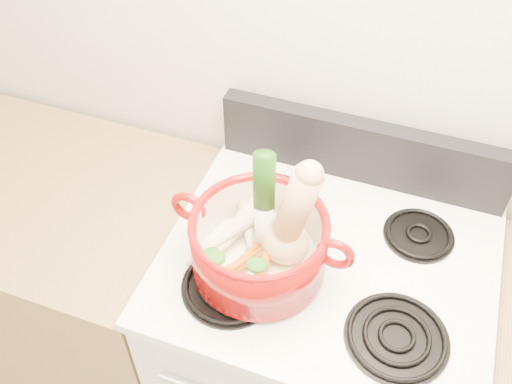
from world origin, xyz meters
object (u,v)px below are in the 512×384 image
(dutch_oven, at_px, (259,244))
(leek, at_px, (264,201))
(squash, at_px, (287,216))
(stove_body, at_px, (314,357))

(dutch_oven, xyz_separation_m, leek, (-0.00, 0.03, 0.11))
(dutch_oven, bearing_deg, squash, 26.20)
(dutch_oven, height_order, squash, squash)
(stove_body, bearing_deg, dutch_oven, -148.36)
(stove_body, height_order, leek, leek)
(dutch_oven, height_order, leek, leek)
(leek, bearing_deg, dutch_oven, -102.98)
(stove_body, relative_size, dutch_oven, 3.02)
(squash, height_order, leek, leek)
(stove_body, distance_m, dutch_oven, 0.61)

